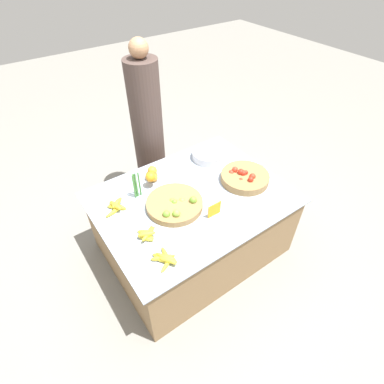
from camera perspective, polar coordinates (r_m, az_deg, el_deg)
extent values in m
plane|color=gray|center=(2.78, 0.00, -10.29)|extent=(12.00, 12.00, 0.00)
cube|color=olive|center=(2.54, 0.00, -6.12)|extent=(1.40, 1.07, 0.61)
cube|color=#99A8BC|center=(2.32, 0.00, -1.02)|extent=(1.45, 1.12, 0.01)
cylinder|color=olive|center=(2.22, -3.33, -2.31)|extent=(0.42, 0.42, 0.05)
sphere|color=#6BA333|center=(2.11, -4.90, -4.20)|extent=(0.05, 0.05, 0.05)
sphere|color=#7AB238|center=(2.23, -3.75, -1.81)|extent=(0.05, 0.05, 0.05)
sphere|color=#6BA333|center=(2.21, -3.35, -1.95)|extent=(0.04, 0.04, 0.04)
sphere|color=#7AB238|center=(2.22, -2.73, -2.02)|extent=(0.05, 0.05, 0.05)
sphere|color=#6BA333|center=(2.19, 0.23, -1.49)|extent=(0.06, 0.06, 0.06)
sphere|color=#7AB238|center=(2.11, -3.29, -4.24)|extent=(0.04, 0.04, 0.04)
sphere|color=#89BC42|center=(2.23, -1.88, -1.72)|extent=(0.06, 0.06, 0.06)
sphere|color=#89BC42|center=(2.09, -2.95, -4.04)|extent=(0.06, 0.06, 0.06)
cylinder|color=olive|center=(2.47, 10.04, 2.72)|extent=(0.39, 0.39, 0.06)
sphere|color=red|center=(2.47, 7.54, 3.62)|extent=(0.05, 0.05, 0.05)
sphere|color=red|center=(2.52, 9.38, 3.72)|extent=(0.05, 0.05, 0.05)
sphere|color=red|center=(2.46, 10.22, 3.69)|extent=(0.04, 0.04, 0.04)
sphere|color=red|center=(2.41, 9.27, 2.24)|extent=(0.04, 0.04, 0.04)
sphere|color=red|center=(2.45, 9.75, 3.58)|extent=(0.05, 0.05, 0.05)
sphere|color=red|center=(2.48, 8.31, 3.35)|extent=(0.05, 0.05, 0.05)
sphere|color=red|center=(2.47, 9.94, 2.82)|extent=(0.04, 0.04, 0.04)
sphere|color=red|center=(2.47, 10.03, 3.41)|extent=(0.04, 0.04, 0.04)
sphere|color=red|center=(2.44, 11.45, 2.92)|extent=(0.05, 0.05, 0.05)
sphere|color=red|center=(2.39, 11.13, 2.37)|extent=(0.04, 0.04, 0.04)
sphere|color=red|center=(2.41, 8.16, 1.68)|extent=(0.04, 0.04, 0.04)
sphere|color=red|center=(2.44, 11.18, 2.26)|extent=(0.04, 0.04, 0.04)
sphere|color=red|center=(2.51, 8.02, 3.76)|extent=(0.04, 0.04, 0.04)
sphere|color=red|center=(2.45, 9.29, 3.81)|extent=(0.05, 0.05, 0.05)
sphere|color=red|center=(2.47, 8.19, 4.27)|extent=(0.05, 0.05, 0.05)
sphere|color=orange|center=(2.47, -7.96, 3.12)|extent=(0.08, 0.08, 0.08)
sphere|color=orange|center=(2.45, -7.31, 2.71)|extent=(0.07, 0.07, 0.07)
sphere|color=orange|center=(2.46, -7.53, 3.11)|extent=(0.08, 0.08, 0.08)
sphere|color=orange|center=(2.43, -7.57, 4.07)|extent=(0.08, 0.08, 0.08)
sphere|color=orange|center=(2.36, -7.90, 2.87)|extent=(0.08, 0.08, 0.08)
cylinder|color=silver|center=(2.69, 3.24, 7.13)|extent=(0.30, 0.30, 0.07)
cube|color=orange|center=(2.14, 4.29, -3.38)|extent=(0.11, 0.01, 0.11)
cylinder|color=#4C8E42|center=(2.28, -10.97, 1.00)|extent=(0.01, 0.01, 0.22)
cylinder|color=#4C8E42|center=(2.29, -10.87, 1.24)|extent=(0.01, 0.01, 0.22)
cylinder|color=#428438|center=(2.29, -9.98, 1.51)|extent=(0.01, 0.01, 0.22)
cylinder|color=#4C8E42|center=(2.28, -10.56, 1.25)|extent=(0.01, 0.01, 0.22)
cylinder|color=#428438|center=(2.28, -10.53, 1.27)|extent=(0.01, 0.01, 0.22)
ellipsoid|color=yellow|center=(1.93, -5.35, -12.20)|extent=(0.13, 0.14, 0.03)
ellipsoid|color=yellow|center=(1.91, -4.71, -13.42)|extent=(0.14, 0.09, 0.03)
ellipsoid|color=yellow|center=(1.94, -4.96, -11.91)|extent=(0.05, 0.14, 0.03)
ellipsoid|color=yellow|center=(1.92, -4.79, -12.86)|extent=(0.12, 0.11, 0.03)
ellipsoid|color=yellow|center=(1.93, -5.57, -12.32)|extent=(0.16, 0.09, 0.03)
ellipsoid|color=yellow|center=(1.90, -4.91, -12.52)|extent=(0.08, 0.16, 0.03)
ellipsoid|color=yellow|center=(1.89, -4.56, -12.84)|extent=(0.09, 0.11, 0.03)
ellipsoid|color=yellow|center=(2.04, -8.86, -8.67)|extent=(0.09, 0.12, 0.03)
ellipsoid|color=yellow|center=(2.05, -8.59, -8.19)|extent=(0.08, 0.12, 0.03)
ellipsoid|color=yellow|center=(2.07, -8.28, -7.71)|extent=(0.13, 0.11, 0.03)
ellipsoid|color=yellow|center=(2.08, -8.88, -7.51)|extent=(0.11, 0.09, 0.03)
ellipsoid|color=yellow|center=(2.02, -8.64, -7.91)|extent=(0.12, 0.08, 0.03)
ellipsoid|color=yellow|center=(2.03, -8.27, -7.87)|extent=(0.14, 0.09, 0.03)
ellipsoid|color=yellow|center=(2.25, -14.53, -3.59)|extent=(0.16, 0.06, 0.03)
ellipsoid|color=yellow|center=(2.28, -14.32, -2.74)|extent=(0.10, 0.11, 0.03)
ellipsoid|color=yellow|center=(2.28, -14.17, -2.90)|extent=(0.13, 0.13, 0.03)
ellipsoid|color=yellow|center=(2.28, -14.07, -2.73)|extent=(0.12, 0.12, 0.03)
ellipsoid|color=yellow|center=(2.30, -14.10, -2.41)|extent=(0.09, 0.13, 0.03)
ellipsoid|color=yellow|center=(2.27, -14.08, -1.97)|extent=(0.12, 0.09, 0.04)
ellipsoid|color=yellow|center=(2.25, -14.36, -2.44)|extent=(0.06, 0.13, 0.04)
cylinder|color=#473833|center=(2.91, -8.31, 10.67)|extent=(0.29, 0.29, 1.39)
sphere|color=#A87A56|center=(2.59, -10.16, 25.39)|extent=(0.16, 0.16, 0.16)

